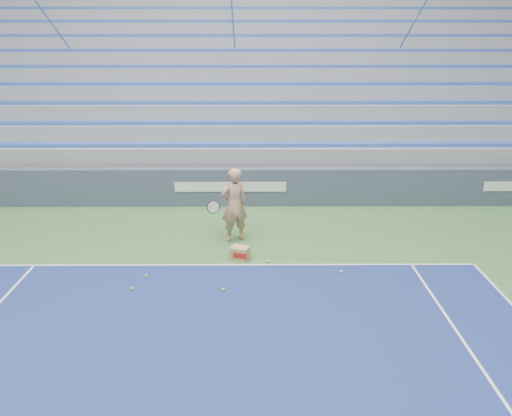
# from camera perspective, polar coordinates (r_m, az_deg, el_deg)

# --- Properties ---
(sponsor_barrier) EXTENTS (30.00, 0.32, 1.10)m
(sponsor_barrier) POSITION_cam_1_polar(r_m,az_deg,el_deg) (14.48, -2.91, 2.42)
(sponsor_barrier) COLOR #3D475D
(sponsor_barrier) RESTS_ON ground
(bleachers) EXTENTS (31.00, 9.15, 7.30)m
(bleachers) POSITION_cam_1_polar(r_m,az_deg,el_deg) (19.70, -2.30, 12.41)
(bleachers) COLOR gray
(bleachers) RESTS_ON ground
(tennis_player) EXTENTS (1.00, 0.96, 1.82)m
(tennis_player) POSITION_cam_1_polar(r_m,az_deg,el_deg) (11.87, -2.55, 0.34)
(tennis_player) COLOR tan
(tennis_player) RESTS_ON ground
(ball_box) EXTENTS (0.47, 0.42, 0.29)m
(ball_box) POSITION_cam_1_polar(r_m,az_deg,el_deg) (11.17, -1.86, -5.16)
(ball_box) COLOR tan
(ball_box) RESTS_ON ground
(tennis_ball_0) EXTENTS (0.07, 0.07, 0.07)m
(tennis_ball_0) POSITION_cam_1_polar(r_m,az_deg,el_deg) (11.04, 1.31, -6.13)
(tennis_ball_0) COLOR #C4E42E
(tennis_ball_0) RESTS_ON ground
(tennis_ball_1) EXTENTS (0.07, 0.07, 0.07)m
(tennis_ball_1) POSITION_cam_1_polar(r_m,az_deg,el_deg) (10.25, -14.02, -8.91)
(tennis_ball_1) COLOR #C4E42E
(tennis_ball_1) RESTS_ON ground
(tennis_ball_2) EXTENTS (0.07, 0.07, 0.07)m
(tennis_ball_2) POSITION_cam_1_polar(r_m,az_deg,el_deg) (10.75, 9.70, -7.18)
(tennis_ball_2) COLOR #C4E42E
(tennis_ball_2) RESTS_ON ground
(tennis_ball_3) EXTENTS (0.07, 0.07, 0.07)m
(tennis_ball_3) POSITION_cam_1_polar(r_m,az_deg,el_deg) (10.68, -12.40, -7.57)
(tennis_ball_3) COLOR #C4E42E
(tennis_ball_3) RESTS_ON ground
(tennis_ball_4) EXTENTS (0.07, 0.07, 0.07)m
(tennis_ball_4) POSITION_cam_1_polar(r_m,az_deg,el_deg) (9.94, -3.75, -9.28)
(tennis_ball_4) COLOR #C4E42E
(tennis_ball_4) RESTS_ON ground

